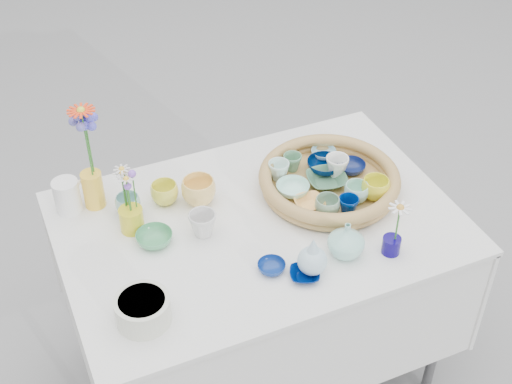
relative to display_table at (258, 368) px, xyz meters
name	(u,v)px	position (x,y,z in m)	size (l,w,h in m)	color
ground	(258,368)	(0.00, 0.00, 0.00)	(80.00, 80.00, 0.00)	gray
display_table	(258,368)	(0.00, 0.00, 0.00)	(1.26, 0.86, 0.77)	white
wicker_tray	(329,181)	(0.28, 0.05, 0.80)	(0.47, 0.47, 0.08)	#A37537
tray_ceramic_0	(325,166)	(0.31, 0.13, 0.80)	(0.12, 0.12, 0.04)	#00143D
tray_ceramic_1	(351,167)	(0.39, 0.09, 0.80)	(0.10, 0.10, 0.03)	#0D1A4D
tray_ceramic_2	(375,189)	(0.39, -0.06, 0.82)	(0.09, 0.09, 0.07)	yellow
tray_ceramic_3	(327,180)	(0.28, 0.06, 0.80)	(0.13, 0.13, 0.03)	#416F50
tray_ceramic_4	(327,206)	(0.21, -0.07, 0.81)	(0.08, 0.08, 0.06)	gray
tray_ceramic_5	(293,189)	(0.15, 0.06, 0.80)	(0.11, 0.11, 0.03)	#ACEDDB
tray_ceramic_6	(279,171)	(0.14, 0.15, 0.82)	(0.07, 0.07, 0.07)	#C8F2E8
tray_ceramic_7	(337,166)	(0.33, 0.09, 0.82)	(0.08, 0.08, 0.07)	white
tray_ceramic_8	(324,153)	(0.34, 0.20, 0.80)	(0.09, 0.09, 0.03)	#9ED8EA
tray_ceramic_9	(348,206)	(0.27, -0.10, 0.81)	(0.07, 0.07, 0.06)	navy
tray_ceramic_10	(310,203)	(0.17, -0.02, 0.79)	(0.10, 0.10, 0.02)	#FFB85D
tray_ceramic_11	(356,193)	(0.33, -0.05, 0.82)	(0.08, 0.08, 0.06)	#9CDED0
tray_ceramic_12	(292,162)	(0.21, 0.18, 0.81)	(0.06, 0.06, 0.06)	#5E956E
loose_ceramic_0	(165,193)	(-0.24, 0.21, 0.80)	(0.09, 0.09, 0.07)	yellow
loose_ceramic_1	(199,191)	(-0.14, 0.17, 0.81)	(0.11, 0.11, 0.09)	#FCCE6C
loose_ceramic_2	(154,238)	(-0.33, 0.04, 0.78)	(0.11, 0.11, 0.04)	#479963
loose_ceramic_3	(203,224)	(-0.18, 0.01, 0.81)	(0.09, 0.09, 0.08)	silver
loose_ceramic_4	(272,267)	(-0.05, -0.22, 0.78)	(0.08, 0.08, 0.03)	navy
loose_ceramic_5	(128,204)	(-0.37, 0.21, 0.80)	(0.08, 0.08, 0.06)	#88BDB6
loose_ceramic_6	(305,275)	(0.02, -0.28, 0.78)	(0.09, 0.09, 0.02)	#001555
fluted_bowl	(143,310)	(-0.45, -0.25, 0.81)	(0.15, 0.15, 0.08)	beige
bud_vase_paleblue	(313,255)	(0.05, -0.27, 0.83)	(0.09, 0.09, 0.14)	silver
bud_vase_seafoam	(346,240)	(0.18, -0.24, 0.82)	(0.11, 0.11, 0.12)	#98DACA
bud_vase_cobalt	(391,245)	(0.31, -0.29, 0.79)	(0.06, 0.06, 0.06)	#0C0259
single_daisy	(398,224)	(0.32, -0.30, 0.88)	(0.08, 0.08, 0.14)	white
tall_vase_yellow	(93,189)	(-0.46, 0.29, 0.83)	(0.07, 0.07, 0.13)	yellow
gerbera	(87,144)	(-0.45, 0.28, 1.01)	(0.10, 0.10, 0.26)	#FF4018
hydrangea	(90,148)	(-0.44, 0.30, 0.98)	(0.07, 0.07, 0.26)	#5C5BB6
white_pitcher	(67,196)	(-0.54, 0.30, 0.82)	(0.12, 0.09, 0.11)	white
daisy_cup	(132,220)	(-0.38, 0.12, 0.81)	(0.08, 0.08, 0.08)	gold
daisy_posy	(128,187)	(-0.37, 0.14, 0.92)	(0.08, 0.08, 0.15)	silver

